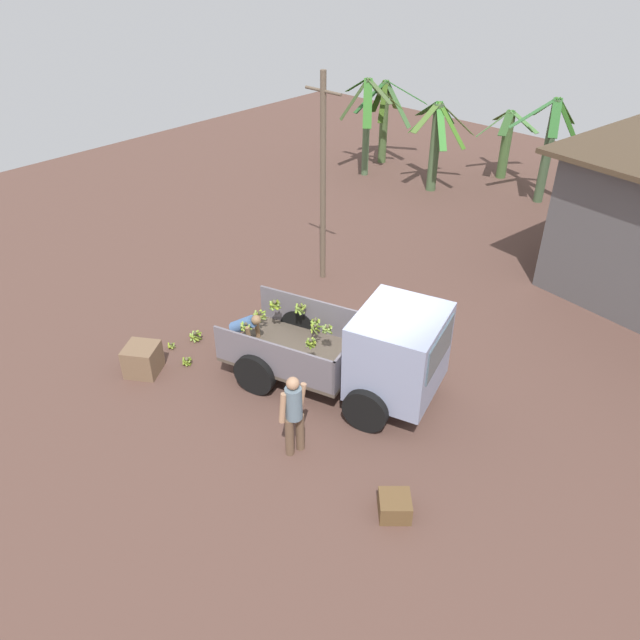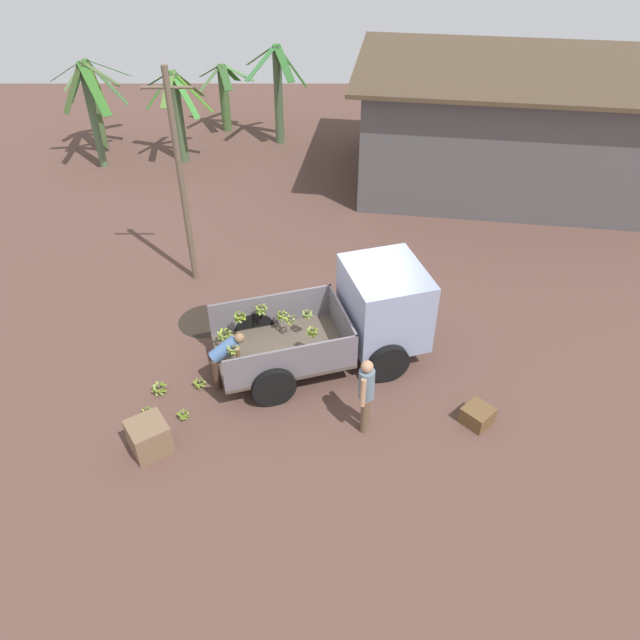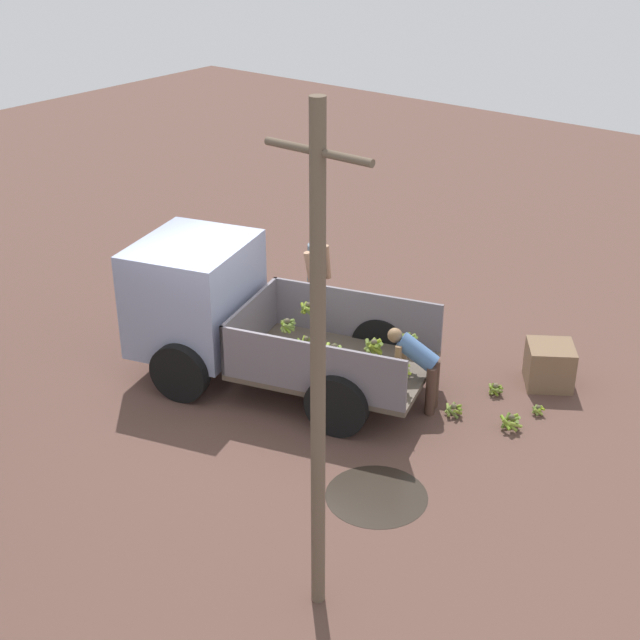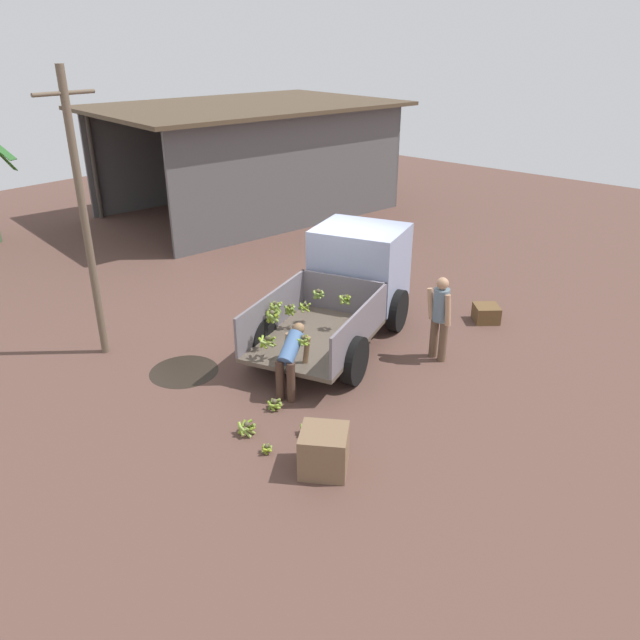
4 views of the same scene
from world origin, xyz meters
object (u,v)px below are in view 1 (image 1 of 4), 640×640
(banana_bunch_on_ground_1, at_px, (195,336))
(utility_pole, at_px, (323,179))
(person_foreground_visitor, at_px, (294,412))
(banana_bunch_on_ground_2, at_px, (224,347))
(wooden_crate_0, at_px, (143,359))
(banana_bunch_on_ground_0, at_px, (171,345))
(wooden_crate_1, at_px, (395,506))
(banana_bunch_on_ground_3, at_px, (187,361))
(cargo_truck, at_px, (378,353))
(person_worker_loading, at_px, (243,331))

(banana_bunch_on_ground_1, bearing_deg, utility_pole, 88.87)
(person_foreground_visitor, xyz_separation_m, banana_bunch_on_ground_2, (-3.30, 1.07, -0.81))
(utility_pole, xyz_separation_m, wooden_crate_0, (0.06, -5.58, -2.40))
(banana_bunch_on_ground_0, xyz_separation_m, wooden_crate_1, (6.40, -0.23, 0.09))
(utility_pole, relative_size, wooden_crate_1, 10.26)
(banana_bunch_on_ground_2, bearing_deg, wooden_crate_1, -10.09)
(person_foreground_visitor, height_order, banana_bunch_on_ground_3, person_foreground_visitor)
(wooden_crate_0, bearing_deg, banana_bunch_on_ground_1, 95.69)
(cargo_truck, height_order, banana_bunch_on_ground_2, cargo_truck)
(person_worker_loading, xyz_separation_m, banana_bunch_on_ground_0, (-1.46, -0.88, -0.63))
(person_worker_loading, xyz_separation_m, wooden_crate_1, (4.94, -1.11, -0.54))
(banana_bunch_on_ground_0, distance_m, wooden_crate_1, 6.40)
(person_foreground_visitor, bearing_deg, person_worker_loading, -12.75)
(banana_bunch_on_ground_3, bearing_deg, cargo_truck, 28.61)
(person_worker_loading, height_order, banana_bunch_on_ground_0, person_worker_loading)
(banana_bunch_on_ground_3, bearing_deg, wooden_crate_1, -1.07)
(banana_bunch_on_ground_1, xyz_separation_m, banana_bunch_on_ground_2, (0.79, 0.18, -0.02))
(utility_pole, distance_m, banana_bunch_on_ground_2, 4.79)
(person_foreground_visitor, xyz_separation_m, banana_bunch_on_ground_0, (-4.23, 0.33, -0.83))
(person_foreground_visitor, bearing_deg, banana_bunch_on_ground_1, -1.51)
(banana_bunch_on_ground_0, relative_size, wooden_crate_0, 0.29)
(cargo_truck, xyz_separation_m, banana_bunch_on_ground_1, (-4.20, -1.27, -0.95))
(banana_bunch_on_ground_1, bearing_deg, banana_bunch_on_ground_3, -48.74)
(utility_pole, xyz_separation_m, banana_bunch_on_ground_3, (0.52, -4.82, -2.62))
(cargo_truck, xyz_separation_m, person_foreground_visitor, (-0.10, -2.16, -0.16))
(person_foreground_visitor, bearing_deg, banana_bunch_on_ground_2, -7.19)
(person_worker_loading, bearing_deg, cargo_truck, -0.39)
(person_foreground_visitor, distance_m, banana_bunch_on_ground_2, 3.57)
(person_foreground_visitor, relative_size, person_worker_loading, 1.38)
(person_worker_loading, bearing_deg, banana_bunch_on_ground_3, -144.65)
(banana_bunch_on_ground_0, distance_m, banana_bunch_on_ground_1, 0.59)
(wooden_crate_1, bearing_deg, person_worker_loading, 167.35)
(utility_pole, relative_size, banana_bunch_on_ground_3, 20.90)
(banana_bunch_on_ground_2, distance_m, banana_bunch_on_ground_3, 0.89)
(utility_pole, distance_m, banana_bunch_on_ground_0, 5.39)
(cargo_truck, distance_m, banana_bunch_on_ground_1, 4.49)
(banana_bunch_on_ground_2, bearing_deg, utility_pole, 100.18)
(person_worker_loading, xyz_separation_m, banana_bunch_on_ground_3, (-0.72, -1.00, -0.62))
(person_foreground_visitor, xyz_separation_m, banana_bunch_on_ground_3, (-3.49, 0.21, -0.82))
(utility_pole, height_order, person_foreground_visitor, utility_pole)
(cargo_truck, relative_size, banana_bunch_on_ground_3, 18.64)
(banana_bunch_on_ground_0, height_order, banana_bunch_on_ground_2, banana_bunch_on_ground_2)
(person_worker_loading, bearing_deg, banana_bunch_on_ground_0, -167.69)
(person_foreground_visitor, xyz_separation_m, person_worker_loading, (-2.77, 1.21, -0.20))
(cargo_truck, distance_m, wooden_crate_1, 3.06)
(wooden_crate_1, bearing_deg, banana_bunch_on_ground_3, 178.93)
(person_foreground_visitor, distance_m, banana_bunch_on_ground_0, 4.32)
(banana_bunch_on_ground_0, xyz_separation_m, banana_bunch_on_ground_1, (0.13, 0.57, 0.04))
(banana_bunch_on_ground_0, bearing_deg, wooden_crate_1, -2.03)
(banana_bunch_on_ground_1, distance_m, banana_bunch_on_ground_2, 0.81)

